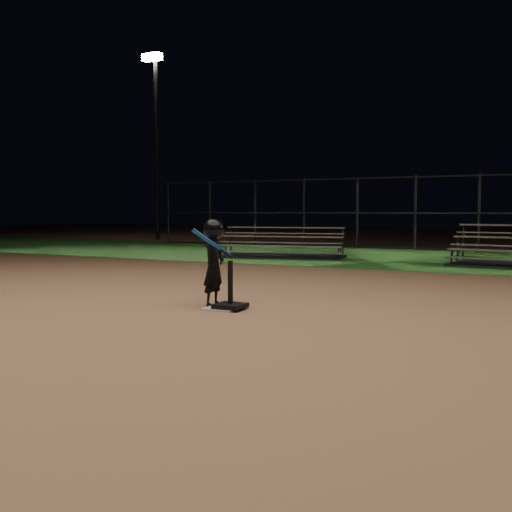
% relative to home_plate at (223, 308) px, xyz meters
% --- Properties ---
extents(ground, '(80.00, 80.00, 0.00)m').
position_rel_home_plate_xyz_m(ground, '(0.00, 0.00, -0.01)').
color(ground, '#A7714B').
rests_on(ground, ground).
extents(grass_strip, '(60.00, 8.00, 0.01)m').
position_rel_home_plate_xyz_m(grass_strip, '(0.00, 10.00, -0.01)').
color(grass_strip, '#255C1D').
rests_on(grass_strip, ground).
extents(home_plate, '(0.45, 0.45, 0.02)m').
position_rel_home_plate_xyz_m(home_plate, '(0.00, 0.00, 0.00)').
color(home_plate, beige).
rests_on(home_plate, ground).
extents(batting_tee, '(0.38, 0.38, 0.64)m').
position_rel_home_plate_xyz_m(batting_tee, '(0.11, -0.00, 0.12)').
color(batting_tee, black).
rests_on(batting_tee, home_plate).
extents(child_batter, '(0.45, 0.56, 1.22)m').
position_rel_home_plate_xyz_m(child_batter, '(-0.24, 0.17, 0.63)').
color(child_batter, black).
rests_on(child_batter, ground).
extents(bleacher_left, '(3.76, 2.35, 0.86)m').
position_rel_home_plate_xyz_m(bleacher_left, '(-2.80, 8.27, 0.16)').
color(bleacher_left, silver).
rests_on(bleacher_left, ground).
extents(backstop_fence, '(20.08, 0.08, 2.50)m').
position_rel_home_plate_xyz_m(backstop_fence, '(0.00, 13.00, 1.24)').
color(backstop_fence, '#38383D').
rests_on(backstop_fence, ground).
extents(light_pole_left, '(0.90, 0.53, 8.30)m').
position_rel_home_plate_xyz_m(light_pole_left, '(-12.00, 14.94, 4.93)').
color(light_pole_left, '#2D2D30').
rests_on(light_pole_left, ground).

